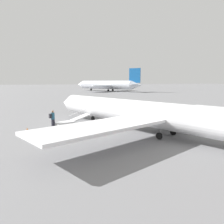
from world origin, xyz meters
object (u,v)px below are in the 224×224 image
Objects in this scene: airplane_far_left at (107,85)px; boarding_stairs at (68,123)px; passenger at (53,118)px; airplane_main at (152,114)px.

boarding_stairs is (-73.88, 29.88, -2.65)m from airplane_far_left.
passenger is at bearing 166.43° from boarding_stairs.
airplane_far_left reaches higher than boarding_stairs.
boarding_stairs is 1.69m from passenger.
boarding_stairs is at bearing -13.57° from passenger.
airplane_far_left is at bearing -38.33° from airplane_main.
airplane_main is 9.81m from passenger.
passenger is (-0.23, 1.55, 0.65)m from boarding_stairs.
airplane_far_left is (79.86, -23.53, 1.25)m from airplane_main.
boarding_stairs is at bearing 24.83° from airplane_main.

